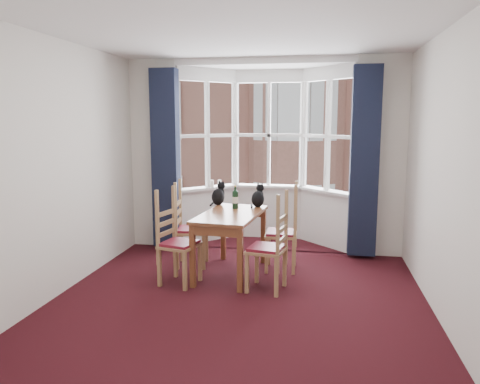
% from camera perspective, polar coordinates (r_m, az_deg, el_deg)
% --- Properties ---
extents(floor, '(4.50, 4.50, 0.00)m').
position_cam_1_polar(floor, '(4.98, -0.57, -13.95)').
color(floor, black).
rests_on(floor, ground).
extents(ceiling, '(4.50, 4.50, 0.00)m').
position_cam_1_polar(ceiling, '(4.67, -0.62, 19.58)').
color(ceiling, white).
rests_on(ceiling, floor).
extents(wall_left, '(0.00, 4.50, 4.50)m').
position_cam_1_polar(wall_left, '(5.36, -22.16, 2.52)').
color(wall_left, silver).
rests_on(wall_left, floor).
extents(wall_right, '(0.00, 4.50, 4.50)m').
position_cam_1_polar(wall_right, '(4.69, 24.19, 1.58)').
color(wall_right, silver).
rests_on(wall_right, floor).
extents(wall_near, '(4.00, 0.00, 4.00)m').
position_cam_1_polar(wall_near, '(2.47, -10.10, -3.74)').
color(wall_near, silver).
rests_on(wall_near, floor).
extents(wall_back_pier_left, '(0.70, 0.12, 2.80)m').
position_cam_1_polar(wall_back_pier_left, '(7.22, -10.31, 4.52)').
color(wall_back_pier_left, silver).
rests_on(wall_back_pier_left, floor).
extents(wall_back_pier_right, '(0.70, 0.12, 2.80)m').
position_cam_1_polar(wall_back_pier_right, '(6.83, 16.73, 4.04)').
color(wall_back_pier_right, silver).
rests_on(wall_back_pier_right, floor).
extents(bay_window, '(2.76, 0.94, 2.80)m').
position_cam_1_polar(bay_window, '(7.33, 3.32, 4.71)').
color(bay_window, white).
rests_on(bay_window, floor).
extents(curtain_left, '(0.38, 0.22, 2.60)m').
position_cam_1_polar(curtain_left, '(6.98, -9.03, 3.99)').
color(curtain_left, '#161C33').
rests_on(curtain_left, floor).
extents(curtain_right, '(0.38, 0.22, 2.60)m').
position_cam_1_polar(curtain_right, '(6.64, 14.92, 3.55)').
color(curtain_right, '#161C33').
rests_on(curtain_right, floor).
extents(dining_table, '(0.80, 1.31, 0.78)m').
position_cam_1_polar(dining_table, '(5.81, -1.14, -3.69)').
color(dining_table, brown).
rests_on(dining_table, floor).
extents(chair_left_near, '(0.49, 0.50, 0.92)m').
position_cam_1_polar(chair_left_near, '(5.61, -8.18, -6.31)').
color(chair_left_near, '#A07A4E').
rests_on(chair_left_near, floor).
extents(chair_left_far, '(0.45, 0.47, 0.92)m').
position_cam_1_polar(chair_left_far, '(6.24, -6.70, -4.70)').
color(chair_left_far, '#A07A4E').
rests_on(chair_left_far, floor).
extents(chair_right_near, '(0.47, 0.48, 0.92)m').
position_cam_1_polar(chair_right_near, '(5.31, 4.19, -7.10)').
color(chair_right_near, '#A07A4E').
rests_on(chair_right_near, floor).
extents(chair_right_far, '(0.41, 0.43, 0.92)m').
position_cam_1_polar(chair_right_far, '(6.05, 5.90, -5.14)').
color(chair_right_far, '#A07A4E').
rests_on(chair_right_far, floor).
extents(cat_left, '(0.24, 0.28, 0.33)m').
position_cam_1_polar(cat_left, '(6.34, -2.64, -0.41)').
color(cat_left, black).
rests_on(cat_left, dining_table).
extents(cat_right, '(0.22, 0.27, 0.32)m').
position_cam_1_polar(cat_right, '(6.18, 2.22, -0.68)').
color(cat_right, black).
rests_on(cat_right, dining_table).
extents(wine_bottle, '(0.08, 0.08, 0.30)m').
position_cam_1_polar(wine_bottle, '(6.05, -0.58, -0.79)').
color(wine_bottle, black).
rests_on(wine_bottle, dining_table).
extents(candle_tall, '(0.06, 0.06, 0.11)m').
position_cam_1_polar(candle_tall, '(7.38, -3.46, 1.03)').
color(candle_tall, white).
rests_on(candle_tall, bay_window).
extents(candle_short, '(0.06, 0.06, 0.11)m').
position_cam_1_polar(candle_short, '(7.38, -2.51, 1.04)').
color(candle_short, white).
rests_on(candle_short, bay_window).
extents(street, '(80.00, 80.00, 0.00)m').
position_cam_1_polar(street, '(37.62, 8.37, -3.37)').
color(street, '#333335').
rests_on(street, ground).
extents(tenement_building, '(18.40, 7.80, 15.20)m').
position_cam_1_polar(tenement_building, '(18.55, 7.34, 7.79)').
color(tenement_building, '#9D6251').
rests_on(tenement_building, street).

